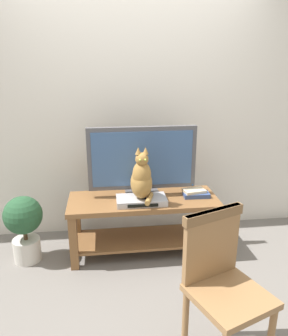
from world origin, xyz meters
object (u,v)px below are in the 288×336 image
at_px(cat, 142,179).
at_px(potted_plant, 24,224).
at_px(media_box, 141,200).
at_px(wooden_chair, 221,279).
at_px(tv_stand, 143,215).
at_px(book_stack, 196,193).
at_px(tv, 142,160).

relative_size(cat, potted_plant, 0.75).
xyz_separation_m(media_box, wooden_chair, (0.33, -1.14, -0.01)).
xyz_separation_m(wooden_chair, potted_plant, (-1.37, 1.22, -0.19)).
xyz_separation_m(media_box, cat, (0.00, -0.01, 0.21)).
bearing_deg(wooden_chair, tv_stand, 103.59).
distance_m(tv_stand, cat, 0.42).
distance_m(tv_stand, book_stack, 0.53).
height_order(tv, book_stack, tv).
relative_size(tv_stand, potted_plant, 2.19).
bearing_deg(tv_stand, potted_plant, -178.92).
distance_m(cat, wooden_chair, 1.19).
bearing_deg(potted_plant, book_stack, 0.42).
height_order(media_box, cat, cat).
bearing_deg(book_stack, cat, -168.49).
distance_m(book_stack, potted_plant, 1.57).
distance_m(tv_stand, wooden_chair, 1.28).
relative_size(cat, wooden_chair, 0.49).
distance_m(tv, wooden_chair, 1.39).
bearing_deg(wooden_chair, media_box, 106.11).
distance_m(tv_stand, media_box, 0.22).
bearing_deg(book_stack, wooden_chair, -98.72).
distance_m(media_box, book_stack, 0.52).
xyz_separation_m(book_stack, potted_plant, (-1.56, -0.01, -0.21)).
bearing_deg(tv_stand, book_stack, -1.04).
bearing_deg(media_box, tv_stand, 73.60).
bearing_deg(cat, tv_stand, 76.01).
distance_m(tv, potted_plant, 1.20).
height_order(cat, potted_plant, cat).
relative_size(tv, media_box, 2.24).
bearing_deg(cat, tv, 81.63).
height_order(tv, wooden_chair, tv).
bearing_deg(media_box, book_stack, 10.00).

